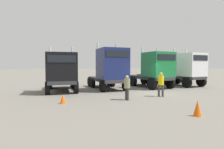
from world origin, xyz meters
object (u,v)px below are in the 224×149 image
semi_truck_white (186,69)px  visitor_in_hivis (161,83)px  traffic_cone_mid (197,108)px  semi_truck_black (62,72)px  visitor_with_camera (127,86)px  traffic_cone_near (63,99)px  semi_truck_navy (110,68)px  semi_truck_green (154,69)px

semi_truck_white → visitor_in_hivis: (-6.75, -4.58, -0.86)m
semi_truck_white → traffic_cone_mid: semi_truck_white is taller
semi_truck_black → semi_truck_white: (13.22, -0.53, 0.14)m
visitor_in_hivis → visitor_with_camera: (-2.90, -0.26, -0.09)m
traffic_cone_near → traffic_cone_mid: (5.31, -5.07, 0.09)m
semi_truck_black → semi_truck_navy: size_ratio=1.03×
semi_truck_black → traffic_cone_near: semi_truck_black is taller
semi_truck_black → semi_truck_white: bearing=93.5°
semi_truck_white → traffic_cone_mid: 12.80m
semi_truck_green → traffic_cone_mid: bearing=-26.7°
semi_truck_white → semi_truck_black: bearing=-97.3°
visitor_with_camera → traffic_cone_mid: visitor_with_camera is taller
visitor_in_hivis → traffic_cone_mid: bearing=-158.5°
visitor_in_hivis → visitor_with_camera: size_ratio=1.09×
semi_truck_navy → visitor_in_hivis: bearing=24.4°
semi_truck_green → visitor_with_camera: semi_truck_green is taller
semi_truck_navy → traffic_cone_near: 7.02m
visitor_in_hivis → visitor_with_camera: 2.92m
semi_truck_navy → visitor_in_hivis: size_ratio=3.28×
semi_truck_green → traffic_cone_mid: size_ratio=8.14×
semi_truck_green → traffic_cone_mid: semi_truck_green is taller
traffic_cone_near → traffic_cone_mid: 7.34m
semi_truck_black → visitor_in_hivis: 8.27m
traffic_cone_near → semi_truck_navy: bearing=43.8°
visitor_with_camera → traffic_cone_mid: 4.86m
semi_truck_navy → visitor_with_camera: size_ratio=3.58×
semi_truck_green → traffic_cone_near: size_ratio=10.64×
semi_truck_green → semi_truck_white: bearing=87.4°
traffic_cone_mid → traffic_cone_near: bearing=136.3°
visitor_in_hivis → traffic_cone_mid: 5.25m
semi_truck_green → visitor_with_camera: (-5.51, -4.85, -0.95)m
semi_truck_green → visitor_in_hivis: bearing=-32.0°
visitor_with_camera → traffic_cone_near: (-4.09, 0.40, -0.67)m
semi_truck_black → semi_truck_green: size_ratio=1.02×
semi_truck_white → visitor_with_camera: (-9.65, -4.84, -0.95)m
semi_truck_black → semi_truck_green: 9.09m
semi_truck_black → traffic_cone_mid: (4.78, -10.03, -1.39)m
visitor_in_hivis → semi_truck_navy: bearing=63.5°
semi_truck_green → semi_truck_white: 4.14m
semi_truck_green → traffic_cone_mid: (-4.29, -9.52, -1.53)m
traffic_cone_mid → visitor_in_hivis: bearing=71.2°
semi_truck_black → visitor_with_camera: bearing=39.4°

